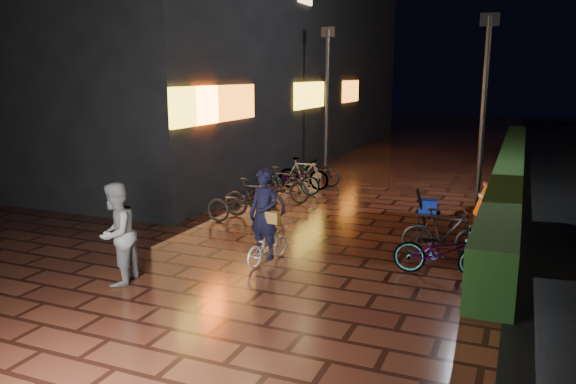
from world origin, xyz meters
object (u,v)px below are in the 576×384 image
at_px(cyclist, 266,229).
at_px(cart_assembly, 428,208).
at_px(bystander_person, 116,234).
at_px(traffic_barrier, 491,205).

height_order(cyclist, cart_assembly, cyclist).
bearing_deg(cyclist, bystander_person, -134.19).
height_order(bystander_person, cyclist, cyclist).
distance_m(bystander_person, cart_assembly, 6.60).
bearing_deg(cart_assembly, bystander_person, -128.18).
bearing_deg(bystander_person, cart_assembly, 130.68).
bearing_deg(cyclist, traffic_barrier, 52.56).
bearing_deg(cart_assembly, cyclist, -124.42).
bearing_deg(bystander_person, traffic_barrier, 129.37).
distance_m(bystander_person, cyclist, 2.55).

